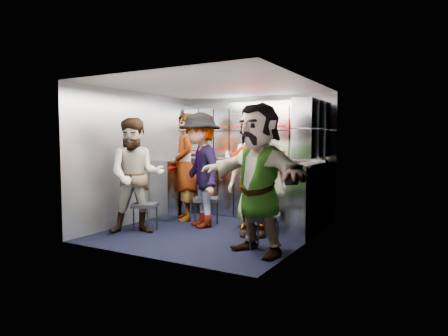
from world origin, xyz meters
The scene contains 29 objects.
floor centered at (0.00, 0.00, 0.00)m, with size 3.00×3.00×0.00m, color black.
wall_back centered at (0.00, 1.50, 1.05)m, with size 2.80×0.04×2.10m, color gray.
wall_left centered at (-1.40, 0.00, 1.05)m, with size 0.04×3.00×2.10m, color gray.
wall_right centered at (1.40, 0.00, 1.05)m, with size 0.04×3.00×2.10m, color gray.
ceiling centered at (0.00, 0.00, 2.10)m, with size 2.80×3.00×0.02m, color silver.
cart_bank_back centered at (0.00, 1.29, 0.49)m, with size 2.68×0.38×0.99m, color #999FA9.
cart_bank_left centered at (-1.19, 0.56, 0.49)m, with size 0.38×0.76×0.99m, color #999FA9.
counter centered at (0.00, 1.29, 1.01)m, with size 2.68×0.42×0.03m, color #B6B9BE.
locker_bank_back centered at (0.00, 1.35, 1.49)m, with size 2.68×0.28×0.82m, color #999FA9.
locker_bank_right centered at (1.25, 0.70, 1.49)m, with size 0.28×1.00×0.82m, color #999FA9.
right_cabinet centered at (1.25, 0.60, 0.50)m, with size 0.28×1.20×1.00m, color #999FA9.
coffee_niche centered at (0.18, 1.41, 1.47)m, with size 0.46×0.16×0.84m, color black, non-canonical shape.
red_latch_strip centered at (0.00, 1.09, 0.88)m, with size 2.60×0.02×0.03m, color #970106.
jump_seat_near_left centered at (-0.89, -0.46, 0.36)m, with size 0.45×0.44×0.41m.
jump_seat_mid_left centered at (-0.33, 0.35, 0.38)m, with size 0.47×0.46×0.43m.
jump_seat_center centered at (0.49, 0.68, 0.37)m, with size 0.46×0.45×0.42m.
jump_seat_mid_right centered at (0.61, 0.24, 0.41)m, with size 0.46×0.44×0.46m.
jump_seat_near_right centered at (1.05, -0.54, 0.37)m, with size 0.43×0.41×0.42m.
attendant_standing centered at (-0.84, 0.50, 0.89)m, with size 0.65×0.42×1.77m, color black.
attendant_arc_a centered at (-0.89, -0.64, 0.82)m, with size 0.80×0.62×1.65m, color black.
attendant_arc_b centered at (-0.33, 0.17, 0.87)m, with size 1.13×0.65×1.75m, color black.
attendant_arc_c centered at (0.49, 0.50, 0.89)m, with size 0.87×0.57×1.78m, color black.
attendant_arc_d centered at (0.61, 0.06, 0.80)m, with size 0.93×0.39×1.59m, color black.
attendant_arc_e centered at (1.05, -0.72, 0.88)m, with size 1.64×0.52×1.77m, color black.
bottle_left centered at (-0.12, 1.24, 1.15)m, with size 0.06×0.06×0.25m, color white.
bottle_mid centered at (0.14, 1.24, 1.17)m, with size 0.07×0.07×0.28m, color white.
bottle_right centered at (0.28, 1.24, 1.15)m, with size 0.06×0.06×0.24m, color white.
cup_left centered at (-0.45, 1.23, 1.09)m, with size 0.08×0.08×0.11m, color tan.
cup_right centered at (1.25, 1.23, 1.08)m, with size 0.08×0.08×0.10m, color tan.
Camera 1 is at (2.98, -4.94, 1.33)m, focal length 32.00 mm.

